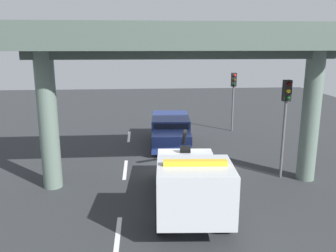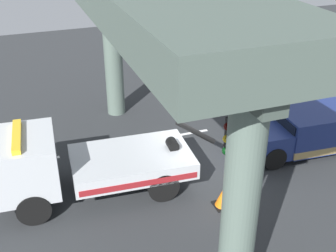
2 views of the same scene
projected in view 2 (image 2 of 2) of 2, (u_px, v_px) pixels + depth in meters
name	position (u px, v px, depth m)	size (l,w,h in m)	color
ground_plane	(204.00, 169.00, 15.30)	(60.00, 40.00, 0.10)	#2D3033
lane_stripe_west	(303.00, 113.00, 19.21)	(2.60, 0.16, 0.01)	silver
lane_stripe_mid	(178.00, 135.00, 17.38)	(2.60, 0.16, 0.01)	silver
lane_stripe_east	(23.00, 163.00, 15.55)	(2.60, 0.16, 0.01)	silver
tow_truck_white	(70.00, 163.00, 13.36)	(7.32, 2.77, 2.46)	silver
towed_van_green	(307.00, 129.00, 16.19)	(5.33, 2.51, 1.58)	navy
overpass_structure	(153.00, 10.00, 12.06)	(3.60, 12.94, 6.62)	#596B60
traffic_light_far	(230.00, 166.00, 9.62)	(0.39, 0.32, 4.36)	#515456
traffic_cone_orange	(223.00, 197.00, 13.28)	(0.56, 0.56, 0.67)	orange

